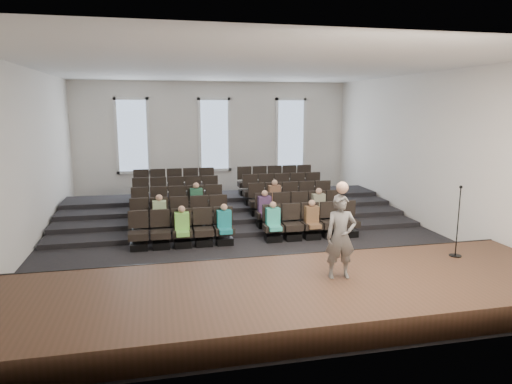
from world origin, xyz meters
TOP-DOWN VIEW (x-y plane):
  - ground at (0.00, 0.00)m, footprint 14.00×14.00m
  - ceiling at (0.00, 0.00)m, footprint 12.00×14.00m
  - wall_back at (0.00, 7.02)m, footprint 12.00×0.04m
  - wall_front at (0.00, -7.02)m, footprint 12.00×0.04m
  - wall_left at (-6.02, 0.00)m, footprint 0.04×14.00m
  - wall_right at (6.02, 0.00)m, footprint 0.04×14.00m
  - stage at (0.00, -5.10)m, footprint 11.80×3.60m
  - stage_lip at (0.00, -3.33)m, footprint 11.80×0.06m
  - risers at (0.00, 3.17)m, footprint 11.80×4.80m
  - seating_rows at (-0.00, 1.54)m, footprint 6.80×4.70m
  - windows at (0.00, 6.95)m, footprint 8.44×0.10m
  - audience at (0.08, 0.22)m, footprint 5.45×2.64m
  - speaker at (0.98, -4.96)m, footprint 0.66×0.47m
  - mic_stand at (4.14, -4.29)m, footprint 0.28×0.28m

SIDE VIEW (x-z plane):
  - ground at x=0.00m, z-range 0.00..0.00m
  - risers at x=0.00m, z-range -0.10..0.50m
  - stage at x=0.00m, z-range 0.00..0.50m
  - stage_lip at x=0.00m, z-range -0.01..0.51m
  - seating_rows at x=0.00m, z-range -0.15..1.52m
  - audience at x=0.08m, z-range 0.25..1.35m
  - mic_stand at x=4.14m, z-range 0.16..1.83m
  - speaker at x=0.98m, z-range 0.50..2.20m
  - wall_back at x=0.00m, z-range 0.00..5.00m
  - wall_front at x=0.00m, z-range 0.00..5.00m
  - wall_left at x=-6.02m, z-range 0.00..5.00m
  - wall_right at x=6.02m, z-range 0.00..5.00m
  - windows at x=0.00m, z-range 1.08..4.32m
  - ceiling at x=0.00m, z-range 5.00..5.02m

